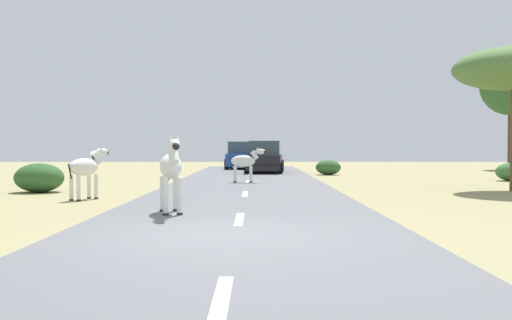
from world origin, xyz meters
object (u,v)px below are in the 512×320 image
zebra_1 (248,161)px  car_0 (267,158)px  car_1 (245,156)px  bush_0 (331,167)px  bush_2 (42,178)px  zebra_0 (174,168)px  zebra_2 (89,168)px

zebra_1 → car_0: (0.93, 8.64, -0.04)m
car_1 → bush_0: car_1 is taller
bush_0 → bush_2: 15.62m
zebra_0 → car_1: 24.70m
zebra_0 → zebra_1: zebra_0 is taller
car_0 → car_1: same height
car_1 → zebra_2: bearing=-98.0°
zebra_0 → zebra_1: (1.38, 10.59, -0.15)m
zebra_0 → zebra_2: bearing=-66.1°
zebra_1 → bush_2: bearing=-51.5°
zebra_2 → car_1: car_1 is taller
zebra_2 → bush_2: size_ratio=0.96×
zebra_1 → car_1: (-0.46, 14.09, -0.04)m
zebra_0 → car_1: size_ratio=0.39×
bush_0 → zebra_0: bearing=-107.7°
zebra_1 → car_1: car_1 is taller
bush_2 → zebra_1: bearing=32.9°
zebra_1 → zebra_0: bearing=-1.9°
zebra_0 → bush_0: (5.59, 17.56, -0.65)m
zebra_0 → bush_2: 8.21m
zebra_1 → car_0: bearing=179.4°
car_0 → bush_2: (-7.54, -12.93, -0.38)m
zebra_1 → zebra_2: zebra_2 is taller
zebra_1 → car_0: 8.69m
car_0 → bush_2: 14.97m
zebra_2 → bush_2: 3.45m
zebra_2 → car_0: bearing=98.0°
zebra_2 → bush_0: 16.25m
zebra_1 → bush_2: (-6.61, -4.28, -0.42)m
zebra_2 → car_0: 16.35m
car_1 → bush_2: bearing=-106.0°
bush_2 → bush_0: bearing=46.1°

